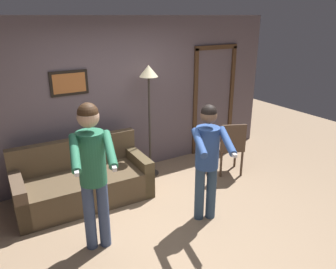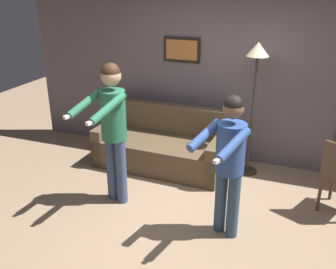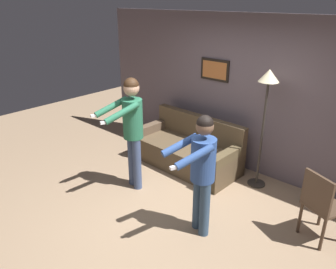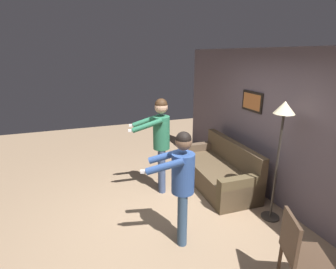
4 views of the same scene
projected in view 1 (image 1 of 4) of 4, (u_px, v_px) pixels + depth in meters
name	position (u px, v px, depth m)	size (l,w,h in m)	color
ground_plane	(177.00, 231.00, 4.18)	(12.00, 12.00, 0.00)	#957A5E
back_wall_assembly	(113.00, 100.00, 5.34)	(6.40, 0.10, 2.60)	#64575F
couch	(83.00, 183.00, 4.81)	(1.93, 0.91, 0.87)	brown
torchiere_lamp	(149.00, 88.00, 5.18)	(0.30, 0.30, 1.87)	#332D28
person_standing_left	(92.00, 165.00, 3.54)	(0.55, 0.76, 1.76)	#3E4E75
person_standing_right	(208.00, 154.00, 4.13)	(0.58, 0.71, 1.59)	#334B67
dining_chair_distant	(231.00, 145.00, 5.53)	(0.56, 0.56, 0.93)	#4C3828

